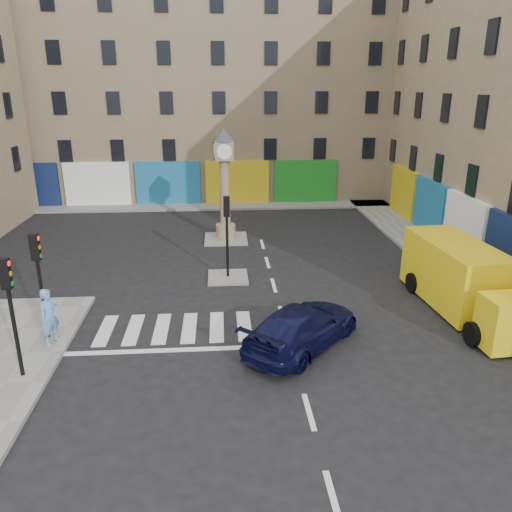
{
  "coord_description": "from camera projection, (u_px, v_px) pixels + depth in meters",
  "views": [
    {
      "loc": [
        -2.26,
        -13.25,
        8.4
      ],
      "look_at": [
        -0.91,
        5.26,
        2.0
      ],
      "focal_mm": 35.0,
      "sensor_mm": 36.0,
      "label": 1
    }
  ],
  "objects": [
    {
      "name": "ground",
      "position": [
        298.0,
        372.0,
        15.38
      ],
      "size": [
        120.0,
        120.0,
        0.0
      ],
      "primitive_type": "plane",
      "color": "black",
      "rests_on": "ground"
    },
    {
      "name": "sidewalk_right",
      "position": [
        437.0,
        257.0,
        25.38
      ],
      "size": [
        2.6,
        30.0,
        0.15
      ],
      "primitive_type": "cube",
      "color": "gray",
      "rests_on": "ground"
    },
    {
      "name": "sidewalk_far",
      "position": [
        196.0,
        206.0,
        36.02
      ],
      "size": [
        32.0,
        2.4,
        0.15
      ],
      "primitive_type": "cube",
      "color": "gray",
      "rests_on": "ground"
    },
    {
      "name": "island_near",
      "position": [
        228.0,
        277.0,
        22.77
      ],
      "size": [
        1.8,
        1.8,
        0.12
      ],
      "primitive_type": "cube",
      "color": "gray",
      "rests_on": "ground"
    },
    {
      "name": "island_far",
      "position": [
        226.0,
        239.0,
        28.43
      ],
      "size": [
        2.4,
        2.4,
        0.12
      ],
      "primitive_type": "cube",
      "color": "gray",
      "rests_on": "ground"
    },
    {
      "name": "building_far",
      "position": [
        195.0,
        83.0,
        38.74
      ],
      "size": [
        32.0,
        10.0,
        17.0
      ],
      "primitive_type": "cube",
      "color": "#827056",
      "rests_on": "ground"
    },
    {
      "name": "traffic_light_left_near",
      "position": [
        10.0,
        299.0,
        14.15
      ],
      "size": [
        0.28,
        0.22,
        3.7
      ],
      "color": "black",
      "rests_on": "sidewalk_left"
    },
    {
      "name": "traffic_light_left_far",
      "position": [
        38.0,
        270.0,
        16.41
      ],
      "size": [
        0.28,
        0.22,
        3.7
      ],
      "color": "black",
      "rests_on": "sidewalk_left"
    },
    {
      "name": "traffic_light_island",
      "position": [
        227.0,
        224.0,
        21.95
      ],
      "size": [
        0.28,
        0.22,
        3.7
      ],
      "color": "black",
      "rests_on": "island_near"
    },
    {
      "name": "clock_pillar",
      "position": [
        225.0,
        178.0,
        27.29
      ],
      "size": [
        1.2,
        1.2,
        6.1
      ],
      "color": "#9A8865",
      "rests_on": "island_far"
    },
    {
      "name": "navy_sedan",
      "position": [
        302.0,
        327.0,
        16.67
      ],
      "size": [
        4.85,
        5.07,
        1.45
      ],
      "primitive_type": "imported",
      "rotation": [
        0.0,
        0.0,
        2.41
      ],
      "color": "black",
      "rests_on": "ground"
    },
    {
      "name": "yellow_van",
      "position": [
        463.0,
        280.0,
        19.2
      ],
      "size": [
        2.76,
        7.13,
        2.55
      ],
      "rotation": [
        0.0,
        0.0,
        0.07
      ],
      "color": "yellow",
      "rests_on": "ground"
    },
    {
      "name": "pedestrian_blue",
      "position": [
        50.0,
        316.0,
        16.51
      ],
      "size": [
        0.77,
        0.85,
        1.94
      ],
      "primitive_type": "imported",
      "rotation": [
        0.0,
        0.0,
        1.02
      ],
      "color": "#61A2DE",
      "rests_on": "sidewalk_left"
    }
  ]
}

